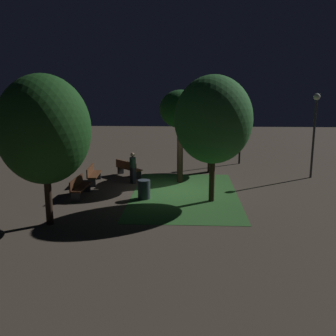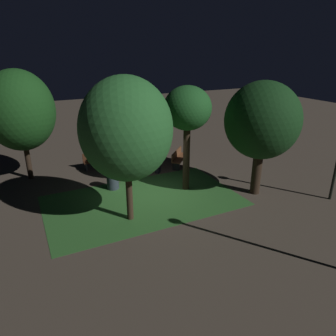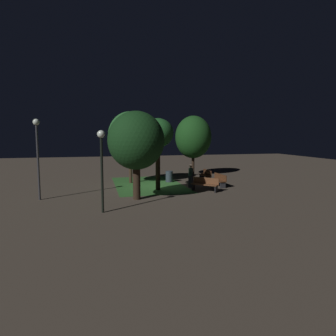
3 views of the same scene
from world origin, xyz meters
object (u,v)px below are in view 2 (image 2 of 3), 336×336
Objects in this scene: bench_front_right at (100,160)px; tree_back_left at (262,121)px; trash_bin at (113,180)px; tree_tall_center at (126,130)px; pedestrian at (158,158)px; tree_near_wall at (187,110)px; bench_path_side at (179,157)px; tree_lawn_side at (20,111)px; bench_near_trees at (143,153)px.

bench_front_right is 0.36× the size of tree_back_left.
bench_front_right is 2.97m from trash_bin.
tree_tall_center is 5.55m from pedestrian.
tree_tall_center reaches higher than tree_back_left.
tree_near_wall is 3.77m from pedestrian.
tree_tall_center reaches higher than tree_near_wall.
pedestrian is at bearing -162.12° from trash_bin.
tree_tall_center is 1.08× the size of tree_back_left.
bench_path_side is 8.37m from tree_lawn_side.
bench_front_right is at bearing 178.30° from tree_lawn_side.
bench_front_right is 6.70m from tree_tall_center.
tree_lawn_side is 1.07× the size of tree_back_left.
bench_path_side is at bearing -73.05° from tree_back_left.
tree_lawn_side is at bearing -35.51° from tree_near_wall.
tree_tall_center is at bearing 117.68° from tree_lawn_side.
bench_path_side is 0.34× the size of tree_near_wall.
bench_front_right is at bearing -21.35° from bench_path_side.
tree_near_wall reaches higher than bench_near_trees.
bench_path_side is 4.51m from tree_near_wall.
tree_back_left is 3.11× the size of pedestrian.
tree_back_left is at bearing 106.95° from bench_path_side.
tree_back_left is (-5.89, 0.33, -0.21)m from tree_tall_center.
bench_near_trees is 4.03m from trash_bin.
tree_lawn_side is at bearing -42.17° from trash_bin.
bench_near_trees is 2.14× the size of trash_bin.
bench_near_trees is 5.55m from tree_near_wall.
pedestrian is (-6.11, 2.19, -2.59)m from tree_lawn_side.
trash_bin is at bearing -26.60° from tree_near_wall.
tree_back_left is at bearing 149.74° from trash_bin.
tree_lawn_side is 11.08m from tree_back_left.
trash_bin is at bearing -30.26° from tree_back_left.
bench_path_side is 5.67m from tree_back_left.
bench_near_trees is 0.34× the size of tree_lawn_side.
bench_path_side is at bearing -162.11° from pedestrian.
pedestrian is at bearing 17.89° from bench_path_side.
tree_back_left is (-2.94, 6.27, 2.85)m from bench_near_trees.
pedestrian is (1.52, 0.49, 0.37)m from bench_path_side.
bench_near_trees and bench_path_side have the same top height.
tree_back_left is (-5.50, 6.27, 2.85)m from bench_front_right.
bench_near_trees is 6.80m from tree_lawn_side.
bench_near_trees is 1.12× the size of bench_path_side.
bench_near_trees and bench_front_right have the same top height.
tree_tall_center is (0.39, 5.94, 3.06)m from bench_front_right.
tree_lawn_side is at bearing -12.54° from bench_path_side.
tree_near_wall is (-0.33, 4.50, 3.24)m from bench_near_trees.
bench_front_right is 4.63m from tree_lawn_side.
bench_near_trees is at bearing 180.00° from bench_front_right.
tree_near_wall is 5.58× the size of trash_bin.
tree_back_left is 1.05× the size of tree_near_wall.
tree_back_left is at bearing 145.77° from tree_near_wall.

